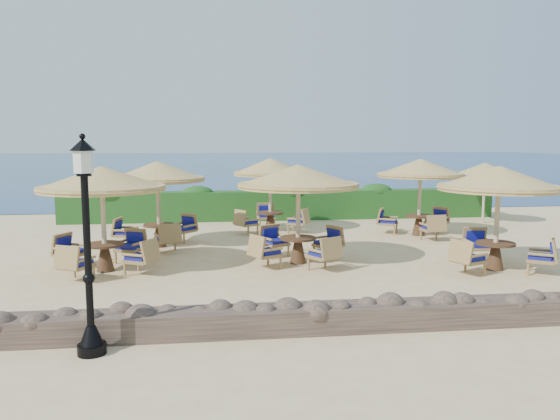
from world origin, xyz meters
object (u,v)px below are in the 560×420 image
object	(u,v)px
lamp_post	(88,256)
cafe_set_1	(298,192)
cafe_set_5	(420,179)
cafe_set_0	(103,196)
cafe_set_2	(498,193)
extra_parasol	(485,169)
cafe_set_4	(270,180)
cafe_set_3	(158,185)

from	to	relation	value
lamp_post	cafe_set_1	xyz separation A→B (m)	(4.15, 5.83, 0.37)
cafe_set_5	lamp_post	bearing A→B (deg)	-133.15
lamp_post	cafe_set_5	bearing A→B (deg)	46.85
cafe_set_0	cafe_set_2	bearing A→B (deg)	-6.21
extra_parasol	cafe_set_5	bearing A→B (deg)	-146.27
extra_parasol	cafe_set_4	size ratio (longest dim) A/B	0.87
cafe_set_0	cafe_set_1	xyz separation A→B (m)	(4.97, 0.29, 0.02)
cafe_set_0	cafe_set_2	xyz separation A→B (m)	(9.85, -1.07, 0.06)
cafe_set_1	cafe_set_0	bearing A→B (deg)	-176.61
cafe_set_0	cafe_set_4	world-z (taller)	same
lamp_post	cafe_set_4	world-z (taller)	lamp_post
cafe_set_2	extra_parasol	bearing A→B (deg)	64.60
lamp_post	cafe_set_5	size ratio (longest dim) A/B	1.11
cafe_set_5	cafe_set_3	bearing A→B (deg)	-173.62
lamp_post	cafe_set_3	distance (m)	8.62
lamp_post	cafe_set_1	world-z (taller)	lamp_post
extra_parasol	cafe_set_2	world-z (taller)	cafe_set_2
lamp_post	cafe_set_2	bearing A→B (deg)	26.32
cafe_set_2	cafe_set_0	bearing A→B (deg)	173.79
cafe_set_0	cafe_set_2	distance (m)	9.90
cafe_set_1	cafe_set_2	size ratio (longest dim) A/B	1.07
cafe_set_1	cafe_set_5	bearing A→B (deg)	37.84
extra_parasol	cafe_set_1	size ratio (longest dim) A/B	0.74
cafe_set_4	cafe_set_5	size ratio (longest dim) A/B	0.93
extra_parasol	cafe_set_5	distance (m)	4.35
cafe_set_0	cafe_set_1	bearing A→B (deg)	3.39
cafe_set_1	lamp_post	bearing A→B (deg)	-125.43
extra_parasol	cafe_set_1	world-z (taller)	cafe_set_1
cafe_set_1	cafe_set_4	bearing A→B (deg)	92.07
extra_parasol	cafe_set_4	world-z (taller)	cafe_set_4
extra_parasol	cafe_set_0	world-z (taller)	cafe_set_0
cafe_set_0	cafe_set_3	xyz separation A→B (m)	(1.06, 3.08, 0.03)
lamp_post	cafe_set_2	xyz separation A→B (m)	(9.02, 4.46, 0.41)
extra_parasol	cafe_set_0	distance (m)	14.90
cafe_set_5	cafe_set_4	bearing A→B (deg)	163.65
cafe_set_2	lamp_post	bearing A→B (deg)	-153.68
cafe_set_3	cafe_set_5	world-z (taller)	same
extra_parasol	cafe_set_3	world-z (taller)	cafe_set_3
cafe_set_4	cafe_set_2	bearing A→B (deg)	-52.52
cafe_set_1	cafe_set_2	bearing A→B (deg)	-15.65
cafe_set_2	cafe_set_5	xyz separation A→B (m)	(-0.03, 5.13, -0.01)
cafe_set_3	cafe_set_4	size ratio (longest dim) A/B	1.05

